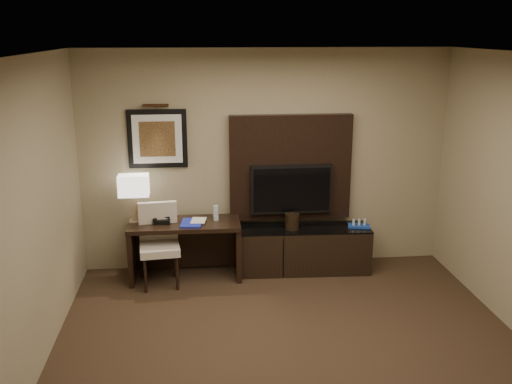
{
  "coord_description": "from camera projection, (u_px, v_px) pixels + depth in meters",
  "views": [
    {
      "loc": [
        -0.83,
        -4.29,
        2.89
      ],
      "look_at": [
        -0.19,
        1.8,
        1.15
      ],
      "focal_mm": 40.0,
      "sensor_mm": 36.0,
      "label": 1
    }
  ],
  "objects": [
    {
      "name": "tv",
      "position": [
        291.0,
        189.0,
        6.97
      ],
      "size": [
        1.0,
        0.08,
        0.6
      ],
      "primitive_type": "cube",
      "color": "black",
      "rests_on": "tv_wall_panel"
    },
    {
      "name": "table_lamp",
      "position": [
        134.0,
        201.0,
        6.7
      ],
      "size": [
        0.33,
        0.21,
        0.52
      ],
      "primitive_type": null,
      "rotation": [
        0.0,
        0.0,
        -0.08
      ],
      "color": "#A08663",
      "rests_on": "desk"
    },
    {
      "name": "credenza",
      "position": [
        303.0,
        249.0,
        7.05
      ],
      "size": [
        1.66,
        0.53,
        0.56
      ],
      "primitive_type": "cube",
      "rotation": [
        0.0,
        0.0,
        -0.04
      ],
      "color": "black",
      "rests_on": "floor"
    },
    {
      "name": "ceiling",
      "position": [
        307.0,
        57.0,
        4.24
      ],
      "size": [
        4.5,
        5.0,
        0.01
      ],
      "primitive_type": "cube",
      "color": "silver",
      "rests_on": "wall_back"
    },
    {
      "name": "tv_wall_panel",
      "position": [
        290.0,
        167.0,
        7.0
      ],
      "size": [
        1.5,
        0.12,
        1.3
      ],
      "primitive_type": "cube",
      "color": "black",
      "rests_on": "wall_back"
    },
    {
      "name": "water_bottle",
      "position": [
        216.0,
        213.0,
        6.79
      ],
      "size": [
        0.07,
        0.07,
        0.18
      ],
      "primitive_type": "cylinder",
      "rotation": [
        0.0,
        0.0,
        0.14
      ],
      "color": "silver",
      "rests_on": "desk"
    },
    {
      "name": "picture_light",
      "position": [
        156.0,
        105.0,
        6.62
      ],
      "size": [
        0.04,
        0.04,
        0.3
      ],
      "primitive_type": "cylinder",
      "color": "#3E2513",
      "rests_on": "wall_back"
    },
    {
      "name": "wall_back",
      "position": [
        266.0,
        160.0,
        7.0
      ],
      "size": [
        4.5,
        0.01,
        2.7
      ],
      "primitive_type": "cube",
      "color": "#998A67",
      "rests_on": "floor"
    },
    {
      "name": "blue_folder",
      "position": [
        192.0,
        223.0,
        6.68
      ],
      "size": [
        0.28,
        0.35,
        0.02
      ],
      "primitive_type": "cube",
      "rotation": [
        0.0,
        0.0,
        -0.11
      ],
      "color": "#1A26AD",
      "rests_on": "desk"
    },
    {
      "name": "book",
      "position": [
        191.0,
        213.0,
        6.72
      ],
      "size": [
        0.17,
        0.05,
        0.23
      ],
      "primitive_type": "imported",
      "rotation": [
        0.0,
        0.0,
        -0.14
      ],
      "color": "#BEB595",
      "rests_on": "desk"
    },
    {
      "name": "floor",
      "position": [
        299.0,
        374.0,
        4.98
      ],
      "size": [
        4.5,
        5.0,
        0.01
      ],
      "primitive_type": "cube",
      "color": "#312116",
      "rests_on": "ground"
    },
    {
      "name": "desk",
      "position": [
        185.0,
        250.0,
        6.84
      ],
      "size": [
        1.32,
        0.58,
        0.7
      ],
      "primitive_type": "cube",
      "rotation": [
        0.0,
        0.0,
        -0.01
      ],
      "color": "black",
      "rests_on": "floor"
    },
    {
      "name": "desk_phone",
      "position": [
        162.0,
        219.0,
        6.71
      ],
      "size": [
        0.2,
        0.18,
        0.09
      ],
      "primitive_type": null,
      "rotation": [
        0.0,
        0.0,
        -0.08
      ],
      "color": "black",
      "rests_on": "desk"
    },
    {
      "name": "wall_left",
      "position": [
        15.0,
        238.0,
        4.38
      ],
      "size": [
        0.01,
        5.0,
        2.7
      ],
      "primitive_type": "cube",
      "color": "#998A67",
      "rests_on": "floor"
    },
    {
      "name": "minibar_tray",
      "position": [
        359.0,
        223.0,
        6.99
      ],
      "size": [
        0.3,
        0.22,
        0.1
      ],
      "primitive_type": null,
      "rotation": [
        0.0,
        0.0,
        -0.25
      ],
      "color": "#173D98",
      "rests_on": "credenza"
    },
    {
      "name": "artwork",
      "position": [
        157.0,
        139.0,
        6.77
      ],
      "size": [
        0.7,
        0.04,
        0.7
      ],
      "primitive_type": "cube",
      "color": "black",
      "rests_on": "wall_back"
    },
    {
      "name": "ice_bucket",
      "position": [
        292.0,
        221.0,
        6.9
      ],
      "size": [
        0.2,
        0.2,
        0.19
      ],
      "primitive_type": "cylinder",
      "rotation": [
        0.0,
        0.0,
        0.13
      ],
      "color": "black",
      "rests_on": "credenza"
    },
    {
      "name": "desk_chair",
      "position": [
        160.0,
        247.0,
        6.6
      ],
      "size": [
        0.5,
        0.56,
        0.94
      ],
      "primitive_type": null,
      "rotation": [
        0.0,
        0.0,
        0.1
      ],
      "color": "beige",
      "rests_on": "floor"
    }
  ]
}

